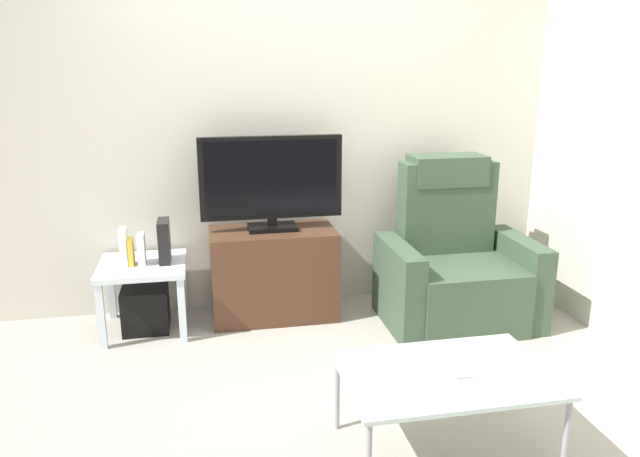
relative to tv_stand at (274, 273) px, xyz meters
The scene contains 13 objects.
ground_plane 0.91m from the tv_stand, 80.01° to the right, with size 6.40×6.40×0.00m, color #9E998E.
wall_back 1.04m from the tv_stand, 61.95° to the left, with size 6.40×0.06×2.60m, color beige.
tv_stand is the anchor object (origin of this frame).
television 0.63m from the tv_stand, 90.00° to the left, with size 0.93×0.20×0.62m.
recliner_armchair 1.22m from the tv_stand, 13.00° to the right, with size 0.98×0.78×1.08m.
side_table 0.85m from the tv_stand, behind, with size 0.54×0.54×0.45m.
subwoofer_box 0.86m from the tv_stand, behind, with size 0.29×0.29×0.29m, color black.
book_leftmost 0.98m from the tv_stand, behind, with size 0.04×0.11×0.24m, color white.
book_middle 0.94m from the tv_stand, behind, with size 0.03×0.10×0.17m, color gold.
book_rightmost 0.88m from the tv_stand, behind, with size 0.04×0.10×0.20m, color white.
game_console 0.76m from the tv_stand, behind, with size 0.07×0.20×0.27m, color black.
coffee_table 1.75m from the tv_stand, 71.91° to the right, with size 0.90×0.60×0.40m.
cell_phone 1.77m from the tv_stand, 70.34° to the right, with size 0.07×0.15×0.01m, color #B7B7BC.
Camera 1 is at (-0.61, -3.02, 1.69)m, focal length 34.16 mm.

